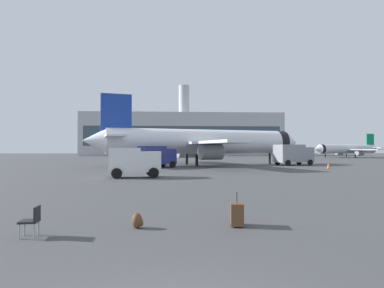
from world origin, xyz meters
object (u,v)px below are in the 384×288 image
service_truck (157,156)px  gate_chair (32,219)px  airplane_taxiing (348,149)px  safety_cone_mid (145,163)px  rolling_suitcase (237,214)px  traveller_backpack (137,221)px  airplane_at_gate (202,142)px  fuel_truck (293,154)px  cargo_van (134,161)px  safety_cone_near (328,166)px

service_truck → gate_chair: size_ratio=6.00×
airplane_taxiing → safety_cone_mid: airplane_taxiing is taller
safety_cone_mid → rolling_suitcase: bearing=-81.2°
safety_cone_mid → traveller_backpack: bearing=-85.6°
airplane_at_gate → fuel_truck: size_ratio=5.46×
fuel_truck → traveller_backpack: (-19.79, -39.16, -1.54)m
fuel_truck → cargo_van: fuel_truck is taller
service_truck → fuel_truck: fuel_truck is taller
cargo_van → gate_chair: size_ratio=5.44×
safety_cone_mid → cargo_van: bearing=-87.8°
cargo_van → airplane_taxiing: bearing=49.8°
airplane_taxiing → cargo_van: (-56.06, -66.40, -1.10)m
rolling_suitcase → traveller_backpack: (-3.17, -0.11, -0.16)m
safety_cone_near → fuel_truck: bearing=100.1°
service_truck → traveller_backpack: 33.42m
airplane_at_gate → fuel_truck: airplane_at_gate is taller
airplane_taxiing → safety_cone_mid: 71.95m
fuel_truck → safety_cone_near: (1.49, -8.35, -1.42)m
cargo_van → gate_chair: bearing=-91.7°
service_truck → gate_chair: service_truck is taller
airplane_taxiing → cargo_van: size_ratio=5.21×
rolling_suitcase → fuel_truck: bearing=66.9°
safety_cone_mid → traveller_backpack: safety_cone_mid is taller
airplane_at_gate → service_truck: airplane_at_gate is taller
safety_cone_near → gate_chair: bearing=-127.3°
airplane_at_gate → traveller_backpack: (-5.78, -40.83, -3.42)m
safety_cone_near → airplane_at_gate: bearing=147.1°
traveller_backpack → safety_cone_mid: bearing=94.4°
traveller_backpack → gate_chair: gate_chair is taller
airplane_at_gate → safety_cone_mid: size_ratio=42.75×
airplane_at_gate → safety_cone_mid: (-8.91, 0.11, -3.25)m
gate_chair → traveller_backpack: bearing=16.6°
gate_chair → airplane_at_gate: bearing=78.3°
airplane_at_gate → airplane_taxiing: (48.00, 44.08, -1.11)m
airplane_at_gate → safety_cone_near: 18.76m
cargo_van → safety_cone_mid: cargo_van is taller
safety_cone_near → traveller_backpack: 37.44m
safety_cone_mid → gate_chair: (0.27, -41.79, 0.09)m
service_truck → cargo_van: service_truck is taller
service_truck → fuel_truck: size_ratio=0.80×
safety_cone_mid → fuel_truck: bearing=-4.4°
cargo_van → rolling_suitcase: bearing=-73.5°
service_truck → safety_cone_mid: (-2.18, 7.57, -1.20)m
safety_cone_mid → traveller_backpack: size_ratio=1.72×
airplane_taxiing → safety_cone_mid: bearing=-142.3°
airplane_taxiing → safety_cone_near: airplane_taxiing is taller
fuel_truck → traveller_backpack: bearing=-116.8°
safety_cone_mid → rolling_suitcase: 41.31m
safety_cone_near → traveller_backpack: (-21.28, -30.81, -0.12)m
safety_cone_near → rolling_suitcase: (-18.11, -30.70, 0.04)m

